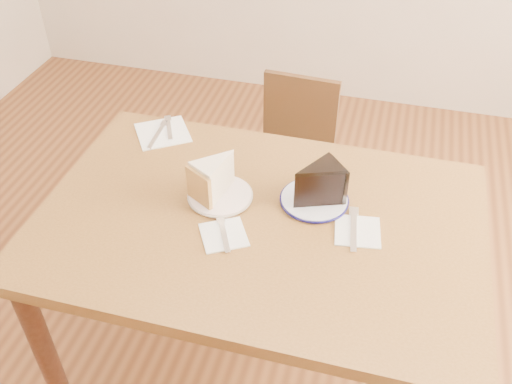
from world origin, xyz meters
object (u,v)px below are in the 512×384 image
(table, at_px, (259,244))
(carrot_cake, at_px, (218,177))
(plate_cream, at_px, (220,196))
(chocolate_cake, at_px, (315,186))
(chair_far, at_px, (291,160))
(plate_navy, at_px, (314,200))

(table, height_order, carrot_cake, carrot_cake)
(plate_cream, height_order, carrot_cake, carrot_cake)
(plate_cream, bearing_deg, table, -22.85)
(carrot_cake, height_order, chocolate_cake, chocolate_cake)
(table, distance_m, carrot_cake, 0.22)
(table, bearing_deg, chair_far, 94.61)
(chocolate_cake, bearing_deg, chair_far, -23.77)
(plate_navy, xyz_separation_m, carrot_cake, (-0.27, -0.04, 0.06))
(chocolate_cake, bearing_deg, carrot_cake, 55.04)
(table, relative_size, plate_cream, 6.80)
(table, height_order, chocolate_cake, chocolate_cake)
(table, height_order, plate_cream, plate_cream)
(table, bearing_deg, plate_cream, 157.15)
(plate_navy, bearing_deg, table, -141.22)
(carrot_cake, distance_m, chocolate_cake, 0.27)
(chair_far, height_order, chocolate_cake, chocolate_cake)
(plate_cream, relative_size, carrot_cake, 1.40)
(plate_navy, relative_size, chocolate_cake, 1.42)
(carrot_cake, xyz_separation_m, chocolate_cake, (0.27, 0.03, 0.00))
(chair_far, bearing_deg, plate_navy, 110.38)
(table, xyz_separation_m, chocolate_cake, (0.13, 0.09, 0.16))
(plate_navy, distance_m, chocolate_cake, 0.06)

